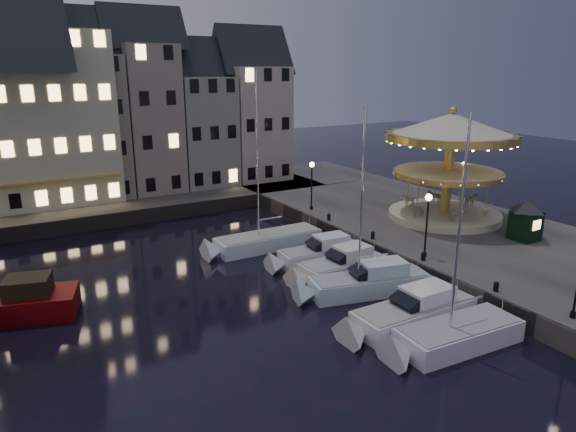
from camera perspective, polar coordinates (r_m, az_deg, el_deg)
ground at (r=30.08m, az=6.21°, el=-9.79°), size 160.00×160.00×0.00m
quay_east at (r=42.89m, az=16.55°, el=-1.48°), size 16.00×56.00×1.30m
quay_north at (r=51.77m, az=-20.25°, el=1.14°), size 44.00×12.00×1.30m
quaywall_e at (r=37.63m, az=8.14°, el=-3.39°), size 0.15×44.00×1.30m
quaywall_n at (r=46.47m, az=-16.43°, el=-0.14°), size 48.00×0.15×1.30m
streetlamp_b at (r=33.90m, az=15.22°, el=-0.01°), size 0.44×0.44×4.17m
streetlamp_c at (r=44.05m, az=2.65°, el=4.16°), size 0.44×0.44×4.17m
streetlamp_d at (r=46.65m, az=18.89°, el=3.98°), size 0.44×0.44×4.17m
bollard_a at (r=30.59m, az=22.13°, el=-7.20°), size 0.30×0.30×0.57m
bollard_b at (r=33.88m, az=14.81°, el=-4.28°), size 0.30×0.30×0.57m
bollard_c at (r=37.33m, az=9.40°, el=-2.06°), size 0.30×0.30×0.57m
bollard_d at (r=41.49m, az=4.56°, el=-0.06°), size 0.30×0.30×0.57m
townhouse_nb at (r=51.83m, az=-28.13°, el=8.87°), size 6.16×8.00×13.80m
townhouse_nc at (r=52.41m, az=-21.54°, el=10.24°), size 6.82×8.00×14.80m
townhouse_nd at (r=53.60m, az=-15.44°, el=11.41°), size 5.50×8.00×15.80m
townhouse_ne at (r=55.42m, az=-9.81°, el=10.32°), size 6.16×8.00×12.80m
townhouse_nf at (r=57.80m, az=-4.13°, el=11.23°), size 6.82×8.00×13.80m
hotel_corner at (r=51.71m, az=-28.30°, el=10.52°), size 17.60×9.00×16.80m
motorboat_a at (r=26.65m, az=17.53°, el=-12.78°), size 7.47×2.87×12.41m
motorboat_b at (r=28.13m, az=13.25°, el=-10.60°), size 8.06×2.37×2.15m
motorboat_c at (r=31.33m, az=8.35°, el=-7.42°), size 8.29×3.87×10.99m
motorboat_d at (r=33.57m, az=5.58°, el=-5.76°), size 6.93×2.45×2.15m
motorboat_e at (r=35.65m, az=3.19°, el=-4.39°), size 7.08×2.44×2.15m
motorboat_f at (r=38.59m, az=-2.95°, el=-2.94°), size 9.17×2.43×12.22m
red_fishing_boat at (r=32.04m, az=-29.02°, el=-8.78°), size 8.22×4.78×6.03m
carousel at (r=42.69m, az=17.58°, el=7.41°), size 10.26×10.26×8.97m
ticket_kiosk at (r=39.99m, az=25.00°, el=0.25°), size 2.76×2.76×3.23m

